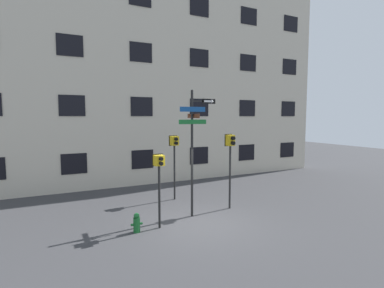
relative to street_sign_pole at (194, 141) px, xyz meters
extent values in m
plane|color=#38383A|center=(-0.19, -0.84, -2.79)|extent=(60.00, 60.00, 0.00)
cube|color=beige|center=(-0.19, 6.03, 4.22)|extent=(24.00, 0.60, 14.02)
cube|color=black|center=(-3.62, 5.71, -1.39)|extent=(1.19, 0.03, 1.00)
cube|color=black|center=(-0.19, 5.71, -1.39)|extent=(1.19, 0.03, 1.00)
cube|color=black|center=(3.24, 5.71, -1.39)|extent=(1.19, 0.03, 1.00)
cube|color=black|center=(6.66, 5.71, -1.39)|extent=(1.19, 0.03, 1.00)
cube|color=black|center=(10.09, 5.71, -1.39)|extent=(1.19, 0.03, 1.00)
cube|color=black|center=(-3.62, 5.71, 1.41)|extent=(1.19, 0.03, 1.00)
cube|color=black|center=(-0.19, 5.71, 1.41)|extent=(1.19, 0.03, 1.00)
cube|color=black|center=(3.24, 5.71, 1.41)|extent=(1.19, 0.03, 1.00)
cube|color=black|center=(6.66, 5.71, 1.41)|extent=(1.19, 0.03, 1.00)
cube|color=black|center=(10.09, 5.71, 1.41)|extent=(1.19, 0.03, 1.00)
cube|color=black|center=(-3.62, 5.71, 4.22)|extent=(1.19, 0.03, 1.00)
cube|color=black|center=(-0.19, 5.71, 4.22)|extent=(1.19, 0.03, 1.00)
cube|color=black|center=(3.24, 5.71, 4.22)|extent=(1.19, 0.03, 1.00)
cube|color=black|center=(6.66, 5.71, 4.22)|extent=(1.19, 0.03, 1.00)
cube|color=black|center=(10.09, 5.71, 4.22)|extent=(1.19, 0.03, 1.00)
cube|color=black|center=(3.24, 5.71, 7.02)|extent=(1.19, 0.03, 1.00)
cube|color=black|center=(6.66, 5.71, 7.02)|extent=(1.19, 0.03, 1.00)
cube|color=black|center=(10.09, 5.71, 7.02)|extent=(1.19, 0.03, 1.00)
cylinder|color=black|center=(-0.07, 0.01, -0.47)|extent=(0.09, 0.09, 4.64)
cube|color=black|center=(0.27, 0.01, 1.45)|extent=(0.68, 0.05, 0.05)
cube|color=#14478C|center=(-0.07, -0.05, 1.15)|extent=(1.01, 0.02, 0.18)
cube|color=brown|center=(-0.01, 0.01, 0.92)|extent=(0.02, 0.95, 0.15)
cube|color=#196B2D|center=(-0.07, -0.05, 0.70)|extent=(1.09, 0.02, 0.16)
cube|color=black|center=(0.61, -0.01, 1.45)|extent=(0.56, 0.02, 0.18)
cube|color=white|center=(0.57, -0.02, 1.45)|extent=(0.32, 0.01, 0.07)
cone|color=white|center=(0.77, -0.02, 1.45)|extent=(0.10, 0.14, 0.14)
cylinder|color=black|center=(-1.56, -0.57, -1.74)|extent=(0.08, 0.08, 2.09)
cube|color=gold|center=(-1.56, -0.57, -0.53)|extent=(0.32, 0.26, 0.34)
cube|color=black|center=(-1.56, -0.43, -0.53)|extent=(0.38, 0.02, 0.40)
cylinder|color=black|center=(-1.56, -0.76, -0.45)|extent=(0.12, 0.12, 0.12)
cylinder|color=black|center=(-1.56, -0.76, -0.60)|extent=(0.12, 0.12, 0.12)
cylinder|color=#EA4C14|center=(-1.56, -0.71, -0.45)|extent=(0.10, 0.01, 0.10)
cylinder|color=black|center=(1.71, 0.18, -1.52)|extent=(0.08, 0.08, 2.54)
cube|color=gold|center=(1.71, 0.18, -0.04)|extent=(0.29, 0.26, 0.42)
cube|color=black|center=(1.71, 0.32, -0.04)|extent=(0.35, 0.02, 0.48)
cylinder|color=black|center=(1.71, -0.01, 0.05)|extent=(0.15, 0.12, 0.15)
cylinder|color=black|center=(1.71, -0.01, -0.14)|extent=(0.15, 0.12, 0.15)
cylinder|color=silver|center=(1.71, 0.05, 0.05)|extent=(0.12, 0.01, 0.12)
cylinder|color=black|center=(0.24, 2.38, -1.58)|extent=(0.08, 0.08, 2.42)
cube|color=gold|center=(0.24, 2.38, -0.17)|extent=(0.34, 0.26, 0.40)
cube|color=black|center=(0.24, 2.52, -0.17)|extent=(0.40, 0.02, 0.46)
cylinder|color=black|center=(0.24, 2.19, -0.08)|extent=(0.14, 0.12, 0.14)
cylinder|color=black|center=(0.24, 2.19, -0.26)|extent=(0.14, 0.12, 0.14)
cylinder|color=orange|center=(0.24, 2.25, -0.08)|extent=(0.11, 0.01, 0.11)
cylinder|color=#196028|center=(-2.35, -0.60, -2.55)|extent=(0.21, 0.21, 0.48)
sphere|color=#196028|center=(-2.35, -0.60, -2.26)|extent=(0.18, 0.18, 0.18)
cylinder|color=#196028|center=(-2.50, -0.60, -2.53)|extent=(0.08, 0.07, 0.07)
cylinder|color=#196028|center=(-2.20, -0.60, -2.53)|extent=(0.08, 0.07, 0.07)
camera|label=1|loc=(-4.90, -9.68, 0.90)|focal=28.00mm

